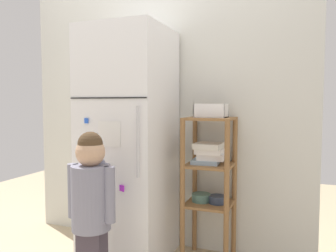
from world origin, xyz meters
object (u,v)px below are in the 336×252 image
Objects in this scene: refrigerator at (129,145)px; pantry_shelf_unit at (209,172)px; fruit_bin at (210,112)px.

refrigerator reaches higher than pantry_shelf_unit.
fruit_bin is at bearing -66.84° from pantry_shelf_unit.
fruit_bin is (0.59, 0.12, 0.25)m from refrigerator.
pantry_shelf_unit is at bearing 113.16° from fruit_bin.
pantry_shelf_unit is (0.58, 0.14, -0.19)m from refrigerator.
refrigerator is 1.61× the size of pantry_shelf_unit.
refrigerator is at bearing -168.59° from fruit_bin.
refrigerator is at bearing -166.84° from pantry_shelf_unit.
pantry_shelf_unit is 0.44m from fruit_bin.
pantry_shelf_unit is 4.80× the size of fruit_bin.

